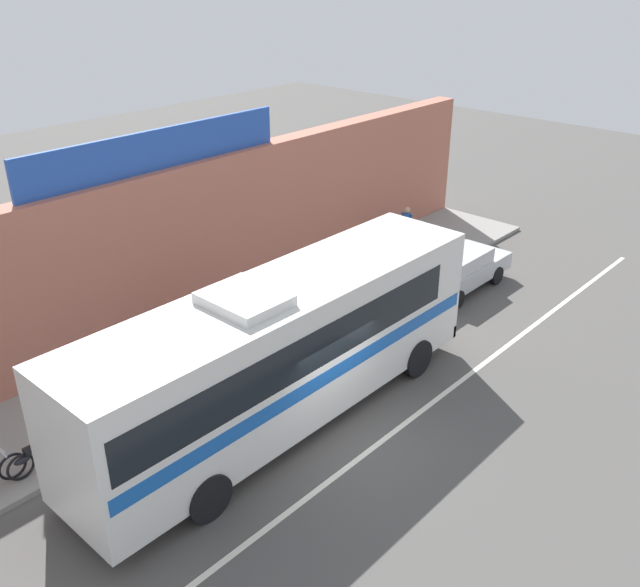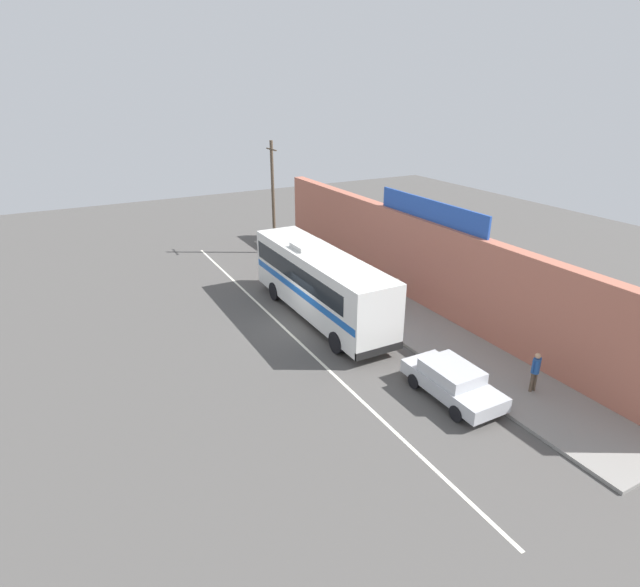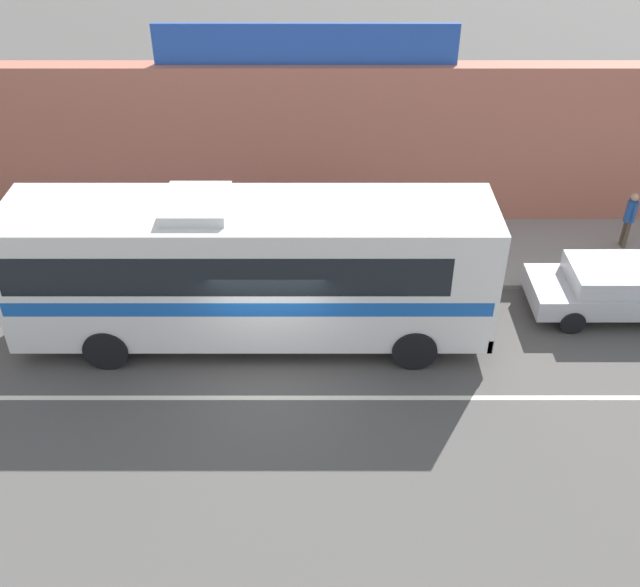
{
  "view_description": "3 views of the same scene",
  "coord_description": "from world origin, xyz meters",
  "px_view_note": "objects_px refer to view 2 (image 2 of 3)",
  "views": [
    {
      "loc": [
        -10.07,
        -8.45,
        10.16
      ],
      "look_at": [
        2.02,
        2.56,
        2.13
      ],
      "focal_mm": 39.12,
      "sensor_mm": 36.0,
      "label": 1
    },
    {
      "loc": [
        21.0,
        -10.12,
        11.38
      ],
      "look_at": [
        0.25,
        1.05,
        1.68
      ],
      "focal_mm": 28.39,
      "sensor_mm": 36.0,
      "label": 2
    },
    {
      "loc": [
        1.15,
        -12.74,
        11.28
      ],
      "look_at": [
        1.11,
        1.45,
        1.25
      ],
      "focal_mm": 41.18,
      "sensor_mm": 36.0,
      "label": 3
    }
  ],
  "objects_px": {
    "pedestrian_far_left": "(373,286)",
    "utility_pole": "(273,196)",
    "motorcycle_purple": "(298,258)",
    "parked_car": "(452,381)",
    "pedestrian_far_right": "(536,369)",
    "pedestrian_by_curb": "(397,291)",
    "motorcycle_orange": "(312,266)",
    "motorcycle_red": "(319,272)",
    "intercity_bus": "(319,280)",
    "motorcycle_blue": "(288,253)"
  },
  "relations": [
    {
      "from": "intercity_bus",
      "to": "motorcycle_blue",
      "type": "height_order",
      "value": "intercity_bus"
    },
    {
      "from": "motorcycle_purple",
      "to": "pedestrian_by_curb",
      "type": "xyz_separation_m",
      "value": [
        9.29,
        1.38,
        0.59
      ]
    },
    {
      "from": "motorcycle_orange",
      "to": "pedestrian_far_right",
      "type": "bearing_deg",
      "value": 4.68
    },
    {
      "from": "intercity_bus",
      "to": "motorcycle_purple",
      "type": "distance_m",
      "value": 8.53
    },
    {
      "from": "intercity_bus",
      "to": "utility_pole",
      "type": "xyz_separation_m",
      "value": [
        -11.39,
        2.41,
        2.12
      ]
    },
    {
      "from": "pedestrian_far_left",
      "to": "motorcycle_purple",
      "type": "bearing_deg",
      "value": -174.97
    },
    {
      "from": "parked_car",
      "to": "pedestrian_far_right",
      "type": "relative_size",
      "value": 2.53
    },
    {
      "from": "intercity_bus",
      "to": "pedestrian_by_curb",
      "type": "relative_size",
      "value": 6.36
    },
    {
      "from": "motorcycle_orange",
      "to": "utility_pole",
      "type": "bearing_deg",
      "value": -177.38
    },
    {
      "from": "motorcycle_purple",
      "to": "pedestrian_by_curb",
      "type": "height_order",
      "value": "pedestrian_by_curb"
    },
    {
      "from": "pedestrian_far_left",
      "to": "utility_pole",
      "type": "bearing_deg",
      "value": -175.28
    },
    {
      "from": "pedestrian_far_left",
      "to": "motorcycle_orange",
      "type": "bearing_deg",
      "value": -173.42
    },
    {
      "from": "intercity_bus",
      "to": "pedestrian_far_left",
      "type": "height_order",
      "value": "intercity_bus"
    },
    {
      "from": "motorcycle_orange",
      "to": "motorcycle_blue",
      "type": "xyz_separation_m",
      "value": [
        -3.29,
        -0.19,
        0.0
      ]
    },
    {
      "from": "pedestrian_by_curb",
      "to": "pedestrian_far_left",
      "type": "xyz_separation_m",
      "value": [
        -1.27,
        -0.67,
        -0.03
      ]
    },
    {
      "from": "utility_pole",
      "to": "motorcycle_red",
      "type": "relative_size",
      "value": 4.23
    },
    {
      "from": "intercity_bus",
      "to": "pedestrian_by_curb",
      "type": "xyz_separation_m",
      "value": [
        1.32,
        4.02,
        -0.91
      ]
    },
    {
      "from": "intercity_bus",
      "to": "motorcycle_red",
      "type": "height_order",
      "value": "intercity_bus"
    },
    {
      "from": "utility_pole",
      "to": "motorcycle_orange",
      "type": "bearing_deg",
      "value": 2.62
    },
    {
      "from": "intercity_bus",
      "to": "motorcycle_orange",
      "type": "relative_size",
      "value": 6.08
    },
    {
      "from": "motorcycle_red",
      "to": "pedestrian_far_right",
      "type": "bearing_deg",
      "value": 5.65
    },
    {
      "from": "pedestrian_by_curb",
      "to": "pedestrian_far_left",
      "type": "relative_size",
      "value": 1.03
    },
    {
      "from": "motorcycle_red",
      "to": "motorcycle_purple",
      "type": "distance_m",
      "value": 3.29
    },
    {
      "from": "parked_car",
      "to": "pedestrian_by_curb",
      "type": "bearing_deg",
      "value": 158.69
    },
    {
      "from": "motorcycle_blue",
      "to": "pedestrian_far_left",
      "type": "xyz_separation_m",
      "value": [
        9.34,
        0.89,
        0.56
      ]
    },
    {
      "from": "intercity_bus",
      "to": "pedestrian_far_right",
      "type": "relative_size",
      "value": 6.57
    },
    {
      "from": "motorcycle_orange",
      "to": "motorcycle_purple",
      "type": "height_order",
      "value": "same"
    },
    {
      "from": "pedestrian_far_left",
      "to": "pedestrian_far_right",
      "type": "bearing_deg",
      "value": 3.58
    },
    {
      "from": "parked_car",
      "to": "pedestrian_far_right",
      "type": "distance_m",
      "value": 3.32
    },
    {
      "from": "parked_car",
      "to": "pedestrian_far_left",
      "type": "distance_m",
      "value": 9.36
    },
    {
      "from": "motorcycle_blue",
      "to": "pedestrian_far_right",
      "type": "distance_m",
      "value": 19.8
    },
    {
      "from": "motorcycle_red",
      "to": "motorcycle_orange",
      "type": "bearing_deg",
      "value": 173.52
    },
    {
      "from": "motorcycle_purple",
      "to": "pedestrian_far_left",
      "type": "distance_m",
      "value": 8.06
    },
    {
      "from": "utility_pole",
      "to": "motorcycle_orange",
      "type": "distance_m",
      "value": 6.5
    },
    {
      "from": "parked_car",
      "to": "motorcycle_purple",
      "type": "distance_m",
      "value": 17.14
    },
    {
      "from": "motorcycle_red",
      "to": "motorcycle_blue",
      "type": "xyz_separation_m",
      "value": [
        -4.61,
        -0.04,
        0.0
      ]
    },
    {
      "from": "motorcycle_orange",
      "to": "pedestrian_far_right",
      "type": "height_order",
      "value": "pedestrian_far_right"
    },
    {
      "from": "parked_car",
      "to": "motorcycle_red",
      "type": "distance_m",
      "value": 13.86
    },
    {
      "from": "motorcycle_orange",
      "to": "motorcycle_purple",
      "type": "xyz_separation_m",
      "value": [
        -1.97,
        -0.01,
        0.0
      ]
    },
    {
      "from": "motorcycle_purple",
      "to": "pedestrian_far_right",
      "type": "bearing_deg",
      "value": 4.21
    },
    {
      "from": "motorcycle_blue",
      "to": "pedestrian_far_left",
      "type": "relative_size",
      "value": 1.16
    },
    {
      "from": "intercity_bus",
      "to": "parked_car",
      "type": "bearing_deg",
      "value": 6.22
    },
    {
      "from": "motorcycle_orange",
      "to": "pedestrian_far_right",
      "type": "distance_m",
      "value": 16.5
    },
    {
      "from": "utility_pole",
      "to": "motorcycle_red",
      "type": "xyz_separation_m",
      "value": [
        6.71,
        0.1,
        -3.62
      ]
    },
    {
      "from": "pedestrian_far_left",
      "to": "motorcycle_blue",
      "type": "bearing_deg",
      "value": -174.58
    },
    {
      "from": "motorcycle_red",
      "to": "motorcycle_purple",
      "type": "relative_size",
      "value": 0.98
    },
    {
      "from": "motorcycle_red",
      "to": "pedestrian_far_left",
      "type": "xyz_separation_m",
      "value": [
        4.73,
        0.85,
        0.56
      ]
    },
    {
      "from": "pedestrian_far_right",
      "to": "motorcycle_purple",
      "type": "bearing_deg",
      "value": -175.79
    },
    {
      "from": "motorcycle_purple",
      "to": "parked_car",
      "type": "bearing_deg",
      "value": -5.54
    },
    {
      "from": "intercity_bus",
      "to": "pedestrian_far_right",
      "type": "height_order",
      "value": "intercity_bus"
    }
  ]
}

